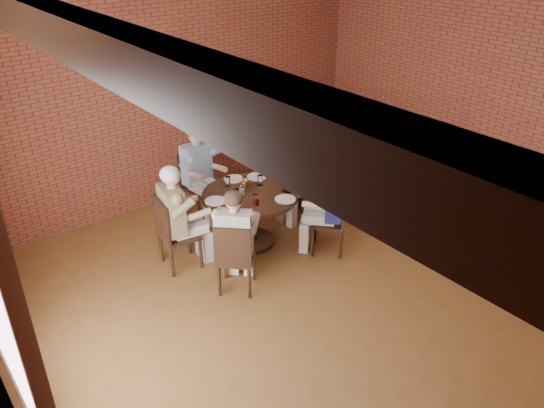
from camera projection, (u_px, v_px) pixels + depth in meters
floor at (337, 307)px, 5.96m from camera, size 7.00×7.00×0.00m
wall_back at (172, 89)px, 7.58m from camera, size 7.00×0.00×7.00m
wall_right at (523, 106)px, 6.92m from camera, size 0.00×7.00×7.00m
ceiling_beam at (66, 32)px, 3.08m from camera, size 0.22×6.90×0.26m
dining_table at (250, 208)px, 6.89m from camera, size 1.24×1.24×0.75m
chair_a at (305, 184)px, 7.58m from camera, size 0.46×0.46×0.92m
diner_a at (302, 177)px, 7.46m from camera, size 0.68×0.58×1.29m
chair_b at (197, 181)px, 7.63m from camera, size 0.48×0.48×0.95m
diner_b at (200, 173)px, 7.50m from camera, size 0.61×0.72×1.36m
chair_c at (172, 231)px, 6.42m from camera, size 0.49×0.49×0.95m
diner_c at (178, 218)px, 6.38m from camera, size 0.73×0.63×1.35m
chair_d at (235, 256)px, 5.97m from camera, size 0.58×0.58×0.92m
diner_d at (236, 241)px, 5.97m from camera, size 0.80×0.80×1.30m
chair_e at (335, 217)px, 6.74m from camera, size 0.59×0.59×0.93m
diner_e at (329, 206)px, 6.68m from camera, size 0.81×0.82×1.32m
plate_a at (257, 177)px, 7.20m from camera, size 0.26×0.26×0.01m
plate_b at (233, 179)px, 7.15m from camera, size 0.26×0.26×0.01m
plate_c at (215, 201)px, 6.59m from camera, size 0.26×0.26×0.01m
plate_d at (285, 199)px, 6.63m from camera, size 0.26×0.26×0.01m
glass_a at (260, 180)px, 6.96m from camera, size 0.07×0.07×0.14m
glass_b at (245, 183)px, 6.90m from camera, size 0.07×0.07×0.14m
glass_c at (228, 182)px, 6.93m from camera, size 0.07×0.07×0.14m
glass_d at (242, 190)px, 6.72m from camera, size 0.07×0.07×0.14m
glass_e at (237, 195)px, 6.60m from camera, size 0.07×0.07×0.14m
glass_f at (256, 200)px, 6.48m from camera, size 0.07×0.07×0.14m
smartphone at (286, 192)px, 6.81m from camera, size 0.06×0.13×0.01m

